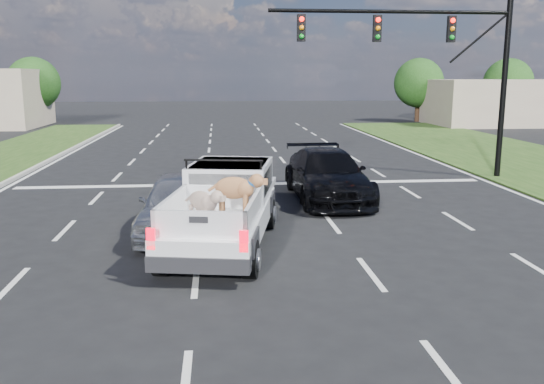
{
  "coord_description": "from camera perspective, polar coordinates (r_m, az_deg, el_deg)",
  "views": [
    {
      "loc": [
        -1.27,
        -10.78,
        3.92
      ],
      "look_at": [
        -0.06,
        2.0,
        1.32
      ],
      "focal_mm": 38.0,
      "sensor_mm": 36.0,
      "label": 1
    }
  ],
  "objects": [
    {
      "name": "road_markings",
      "position": [
        17.83,
        -1.18,
        -1.22
      ],
      "size": [
        17.75,
        60.0,
        0.01
      ],
      "color": "silver",
      "rests_on": "ground"
    },
    {
      "name": "tree_far_e",
      "position": [
        54.95,
        22.34,
        9.97
      ],
      "size": [
        4.2,
        4.2,
        5.4
      ],
      "color": "#332114",
      "rests_on": "ground"
    },
    {
      "name": "traffic_signal",
      "position": [
        22.92,
        16.73,
        13.01
      ],
      "size": [
        9.11,
        0.31,
        7.0
      ],
      "color": "black",
      "rests_on": "ground"
    },
    {
      "name": "black_coupe",
      "position": [
        18.52,
        5.49,
        1.69
      ],
      "size": [
        2.35,
        5.5,
        1.58
      ],
      "primitive_type": "imported",
      "rotation": [
        0.0,
        0.0,
        0.02
      ],
      "color": "black",
      "rests_on": "ground"
    },
    {
      "name": "silver_sedan",
      "position": [
        14.64,
        -9.15,
        -1.13
      ],
      "size": [
        2.11,
        4.59,
        1.53
      ],
      "primitive_type": "imported",
      "rotation": [
        0.0,
        0.0,
        -0.07
      ],
      "color": "#B6B9BE",
      "rests_on": "ground"
    },
    {
      "name": "tree_far_d",
      "position": [
        51.76,
        14.34,
        10.42
      ],
      "size": [
        4.2,
        4.2,
        5.4
      ],
      "color": "#332114",
      "rests_on": "ground"
    },
    {
      "name": "tree_far_c",
      "position": [
        50.96,
        -22.55,
        9.9
      ],
      "size": [
        4.2,
        4.2,
        5.4
      ],
      "color": "#332114",
      "rests_on": "ground"
    },
    {
      "name": "pickup_truck",
      "position": [
        13.41,
        -4.72,
        -1.37
      ],
      "size": [
        2.9,
        5.71,
        2.04
      ],
      "rotation": [
        0.0,
        0.0,
        -0.18
      ],
      "color": "black",
      "rests_on": "ground"
    },
    {
      "name": "building_right",
      "position": [
        50.51,
        22.28,
        8.22
      ],
      "size": [
        12.0,
        7.0,
        3.6
      ],
      "primitive_type": "cube",
      "color": "tan",
      "rests_on": "ground"
    },
    {
      "name": "ground",
      "position": [
        11.55,
        1.26,
        -8.39
      ],
      "size": [
        160.0,
        160.0,
        0.0
      ],
      "primitive_type": "plane",
      "color": "black",
      "rests_on": "ground"
    }
  ]
}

